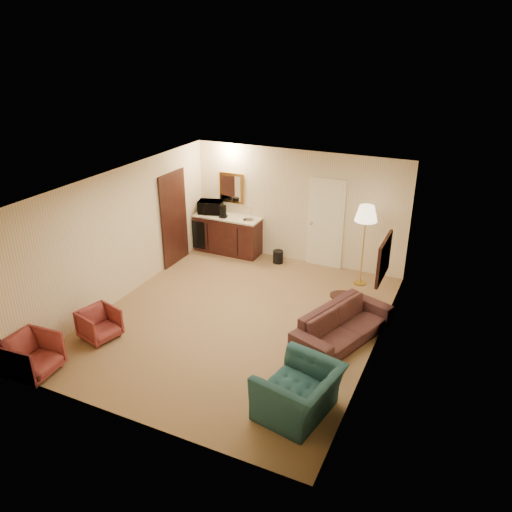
{
  "coord_description": "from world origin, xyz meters",
  "views": [
    {
      "loc": [
        3.69,
        -7.14,
        4.87
      ],
      "look_at": [
        0.14,
        0.5,
        1.12
      ],
      "focal_mm": 35.0,
      "sensor_mm": 36.0,
      "label": 1
    }
  ],
  "objects": [
    {
      "name": "room_walls",
      "position": [
        -0.1,
        0.77,
        1.72
      ],
      "size": [
        5.02,
        6.01,
        2.61
      ],
      "color": "beige",
      "rests_on": "ground"
    },
    {
      "name": "floor_lamp",
      "position": [
        1.7,
        2.4,
        0.88
      ],
      "size": [
        0.57,
        0.57,
        1.75
      ],
      "primitive_type": "cube",
      "rotation": [
        0.0,
        0.0,
        -0.28
      ],
      "color": "gold",
      "rests_on": "ground"
    },
    {
      "name": "rose_chair_near",
      "position": [
        -1.9,
        -1.57,
        0.3
      ],
      "size": [
        0.68,
        0.71,
        0.61
      ],
      "primitive_type": "imported",
      "rotation": [
        0.0,
        0.0,
        1.32
      ],
      "color": "brown",
      "rests_on": "ground"
    },
    {
      "name": "coffee_table",
      "position": [
        1.8,
        1.0,
        0.2
      ],
      "size": [
        0.79,
        0.62,
        0.4
      ],
      "primitive_type": "cube",
      "rotation": [
        0.0,
        0.0,
        0.23
      ],
      "color": "black",
      "rests_on": "ground"
    },
    {
      "name": "teal_armchair",
      "position": [
        1.9,
        -1.89,
        0.48
      ],
      "size": [
        0.91,
        1.22,
        0.97
      ],
      "primitive_type": "imported",
      "rotation": [
        0.0,
        0.0,
        -1.76
      ],
      "color": "#1D474A",
      "rests_on": "ground"
    },
    {
      "name": "wetbar_cabinet",
      "position": [
        -1.65,
        2.72,
        0.46
      ],
      "size": [
        1.64,
        0.58,
        0.92
      ],
      "primitive_type": "cube",
      "color": "#391712",
      "rests_on": "ground"
    },
    {
      "name": "waste_bin",
      "position": [
        -0.3,
        2.65,
        0.15
      ],
      "size": [
        0.27,
        0.27,
        0.3
      ],
      "primitive_type": "cylinder",
      "rotation": [
        0.0,
        0.0,
        0.17
      ],
      "color": "black",
      "rests_on": "ground"
    },
    {
      "name": "ground",
      "position": [
        0.0,
        0.0,
        0.0
      ],
      "size": [
        6.0,
        6.0,
        0.0
      ],
      "primitive_type": "plane",
      "color": "#95724C",
      "rests_on": "ground"
    },
    {
      "name": "sofa",
      "position": [
        1.95,
        0.17,
        0.39
      ],
      "size": [
        1.24,
        2.1,
        0.79
      ],
      "primitive_type": "imported",
      "rotation": [
        0.0,
        0.0,
        1.22
      ],
      "color": "black",
      "rests_on": "ground"
    },
    {
      "name": "microwave",
      "position": [
        -2.12,
        2.75,
        1.11
      ],
      "size": [
        0.63,
        0.46,
        0.39
      ],
      "primitive_type": "imported",
      "rotation": [
        0.0,
        0.0,
        0.28
      ],
      "color": "black",
      "rests_on": "wetbar_cabinet"
    },
    {
      "name": "rose_chair_far",
      "position": [
        -2.15,
        -2.8,
        0.37
      ],
      "size": [
        0.72,
        0.76,
        0.73
      ],
      "primitive_type": "imported",
      "rotation": [
        0.0,
        0.0,
        1.65
      ],
      "color": "brown",
      "rests_on": "ground"
    },
    {
      "name": "coffee_maker",
      "position": [
        -1.7,
        2.61,
        1.07
      ],
      "size": [
        0.18,
        0.18,
        0.3
      ],
      "primitive_type": "cylinder",
      "rotation": [
        0.0,
        0.0,
        -0.14
      ],
      "color": "black",
      "rests_on": "wetbar_cabinet"
    }
  ]
}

